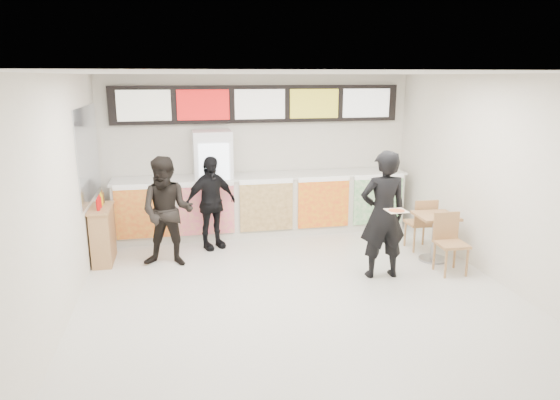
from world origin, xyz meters
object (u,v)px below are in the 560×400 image
object	(u,v)px
drinks_fridge	(214,184)
customer_mid	(211,203)
customer_main	(383,215)
service_counter	(263,204)
cafe_table	(435,229)
customer_left	(167,212)
condiment_ledge	(103,234)

from	to	relation	value
drinks_fridge	customer_mid	size ratio (longest dim) A/B	1.22
drinks_fridge	customer_main	xyz separation A→B (m)	(2.31, -2.52, -0.03)
service_counter	cafe_table	world-z (taller)	service_counter
customer_left	cafe_table	size ratio (longest dim) A/B	1.11
drinks_fridge	customer_left	bearing A→B (deg)	-120.79
customer_main	cafe_table	xyz separation A→B (m)	(1.13, 0.46, -0.43)
customer_mid	customer_main	bearing A→B (deg)	-61.17
service_counter	customer_mid	xyz separation A→B (m)	(-1.05, -0.69, 0.25)
service_counter	condiment_ledge	distance (m)	3.00
customer_left	cafe_table	bearing A→B (deg)	4.74
cafe_table	customer_main	bearing A→B (deg)	-155.02
drinks_fridge	customer_mid	distance (m)	0.73
service_counter	customer_main	distance (m)	2.88
cafe_table	customer_mid	bearing A→B (deg)	161.72
customer_main	condiment_ledge	world-z (taller)	customer_main
customer_left	cafe_table	distance (m)	4.33
drinks_fridge	customer_mid	xyz separation A→B (m)	(-0.11, -0.70, -0.18)
service_counter	customer_left	distance (m)	2.27
customer_left	cafe_table	xyz separation A→B (m)	(4.27, -0.66, -0.34)
customer_left	customer_mid	world-z (taller)	customer_left
customer_mid	cafe_table	size ratio (longest dim) A/B	1.03
customer_main	customer_left	size ratio (longest dim) A/B	1.10
drinks_fridge	customer_main	world-z (taller)	drinks_fridge
service_counter	drinks_fridge	xyz separation A→B (m)	(-0.93, 0.02, 0.43)
customer_mid	cafe_table	bearing A→B (deg)	-45.16
cafe_table	drinks_fridge	bearing A→B (deg)	151.70
drinks_fridge	customer_mid	bearing A→B (deg)	-98.90
service_counter	customer_main	size ratio (longest dim) A/B	2.87
service_counter	condiment_ledge	size ratio (longest dim) A/B	5.04
service_counter	drinks_fridge	bearing A→B (deg)	179.01
drinks_fridge	service_counter	bearing A→B (deg)	-0.99
customer_mid	condiment_ledge	distance (m)	1.84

